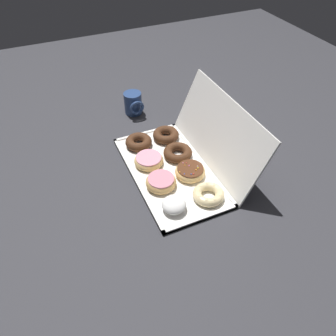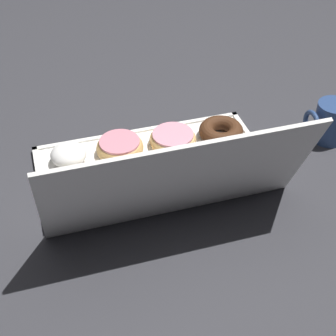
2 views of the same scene
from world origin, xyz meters
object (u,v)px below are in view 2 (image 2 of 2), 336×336
object	(u,v)px
pink_frosted_donut_2	(120,147)
chocolate_cake_ring_donut_5	(187,171)
pink_frosted_donut_1	(173,139)
cruller_donut_7	(78,194)
sprinkle_donut_6	(136,180)
coffee_mug	(330,121)
donut_box	(153,166)
chocolate_cake_ring_donut_4	(240,162)
chocolate_cake_ring_donut_0	(221,131)
powdered_filled_donut_3	(69,154)

from	to	relation	value
pink_frosted_donut_2	chocolate_cake_ring_donut_5	world-z (taller)	pink_frosted_donut_2
pink_frosted_donut_1	cruller_donut_7	xyz separation A→B (m)	(0.26, 0.13, -0.00)
sprinkle_donut_6	cruller_donut_7	distance (m)	0.13
pink_frosted_donut_1	sprinkle_donut_6	world-z (taller)	sprinkle_donut_6
chocolate_cake_ring_donut_5	coffee_mug	distance (m)	0.40
pink_frosted_donut_1	sprinkle_donut_6	xyz separation A→B (m)	(0.12, 0.12, 0.00)
donut_box	cruller_donut_7	xyz separation A→B (m)	(0.19, 0.07, 0.02)
pink_frosted_donut_2	donut_box	bearing A→B (deg)	135.75
donut_box	chocolate_cake_ring_donut_4	distance (m)	0.20
chocolate_cake_ring_donut_4	sprinkle_donut_6	world-z (taller)	sprinkle_donut_6
chocolate_cake_ring_donut_0	pink_frosted_donut_2	distance (m)	0.26
coffee_mug	chocolate_cake_ring_donut_5	bearing A→B (deg)	7.51
sprinkle_donut_6	coffee_mug	distance (m)	0.51
donut_box	chocolate_cake_ring_donut_5	size ratio (longest dim) A/B	4.60
powdered_filled_donut_3	pink_frosted_donut_2	bearing A→B (deg)	178.44
donut_box	powdered_filled_donut_3	size ratio (longest dim) A/B	6.35
donut_box	chocolate_cake_ring_donut_4	xyz separation A→B (m)	(-0.19, 0.07, 0.02)
chocolate_cake_ring_donut_5	coffee_mug	bearing A→B (deg)	-172.49
pink_frosted_donut_1	coffee_mug	world-z (taller)	coffee_mug
donut_box	chocolate_cake_ring_donut_0	size ratio (longest dim) A/B	4.82
donut_box	chocolate_cake_ring_donut_0	bearing A→B (deg)	-163.58
pink_frosted_donut_1	coffee_mug	distance (m)	0.40
chocolate_cake_ring_donut_4	coffee_mug	xyz separation A→B (m)	(-0.26, -0.05, 0.03)
pink_frosted_donut_2	chocolate_cake_ring_donut_4	distance (m)	0.29
powdered_filled_donut_3	pink_frosted_donut_1	bearing A→B (deg)	178.48
powdered_filled_donut_3	cruller_donut_7	bearing A→B (deg)	89.81
powdered_filled_donut_3	chocolate_cake_ring_donut_0	bearing A→B (deg)	178.46
pink_frosted_donut_1	powdered_filled_donut_3	size ratio (longest dim) A/B	1.36
chocolate_cake_ring_donut_0	chocolate_cake_ring_donut_5	xyz separation A→B (m)	(0.13, 0.12, -0.00)
chocolate_cake_ring_donut_5	sprinkle_donut_6	distance (m)	0.12
chocolate_cake_ring_donut_0	powdered_filled_donut_3	size ratio (longest dim) A/B	1.32
donut_box	chocolate_cake_ring_donut_5	xyz separation A→B (m)	(-0.06, 0.07, 0.02)
pink_frosted_donut_2	cruller_donut_7	bearing A→B (deg)	46.92
chocolate_cake_ring_donut_5	powdered_filled_donut_3	bearing A→B (deg)	-27.72
chocolate_cake_ring_donut_0	pink_frosted_donut_1	world-z (taller)	chocolate_cake_ring_donut_0
pink_frosted_donut_1	cruller_donut_7	size ratio (longest dim) A/B	1.02
donut_box	cruller_donut_7	distance (m)	0.20
donut_box	coffee_mug	xyz separation A→B (m)	(-0.45, 0.01, 0.05)
chocolate_cake_ring_donut_4	cruller_donut_7	size ratio (longest dim) A/B	1.00
donut_box	powdered_filled_donut_3	xyz separation A→B (m)	(0.19, -0.07, 0.03)
pink_frosted_donut_1	chocolate_cake_ring_donut_4	world-z (taller)	chocolate_cake_ring_donut_4
donut_box	sprinkle_donut_6	bearing A→B (deg)	46.97
chocolate_cake_ring_donut_4	pink_frosted_donut_2	bearing A→B (deg)	-27.20
chocolate_cake_ring_donut_0	powdered_filled_donut_3	bearing A→B (deg)	-1.54
chocolate_cake_ring_donut_4	cruller_donut_7	xyz separation A→B (m)	(0.38, -0.00, -0.00)
chocolate_cake_ring_donut_4	cruller_donut_7	bearing A→B (deg)	-0.03
chocolate_cake_ring_donut_0	chocolate_cake_ring_donut_4	distance (m)	0.13
chocolate_cake_ring_donut_0	chocolate_cake_ring_donut_5	size ratio (longest dim) A/B	0.95
chocolate_cake_ring_donut_0	chocolate_cake_ring_donut_4	bearing A→B (deg)	89.48
chocolate_cake_ring_donut_4	chocolate_cake_ring_donut_5	distance (m)	0.13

